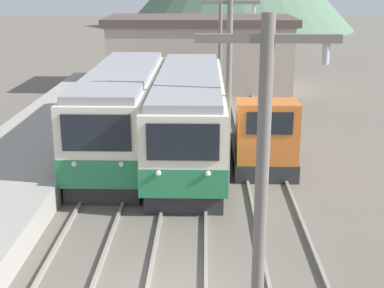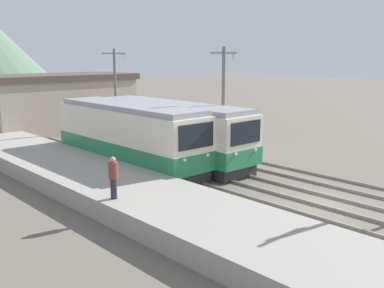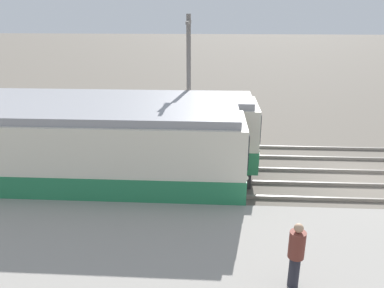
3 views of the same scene
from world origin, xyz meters
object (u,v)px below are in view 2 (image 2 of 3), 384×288
commuter_train_left (129,139)px  shunting_locomotive (216,138)px  catenary_mast_mid (223,102)px  catenary_mast_far (115,91)px  person_on_platform (113,176)px  commuter_train_center (170,134)px

commuter_train_left → shunting_locomotive: bearing=-12.6°
shunting_locomotive → catenary_mast_mid: size_ratio=0.66×
commuter_train_left → catenary_mast_mid: bearing=-37.5°
catenary_mast_mid → catenary_mast_far: 11.22m
person_on_platform → commuter_train_left: bearing=50.9°
shunting_locomotive → person_on_platform: (-11.04, -5.14, 0.58)m
shunting_locomotive → person_on_platform: shunting_locomotive is taller
person_on_platform → commuter_train_center: bearing=37.3°
catenary_mast_mid → person_on_platform: catenary_mast_mid is taller
commuter_train_left → person_on_platform: 8.30m
commuter_train_left → shunting_locomotive: size_ratio=2.50×
catenary_mast_mid → person_on_platform: bearing=-161.8°
shunting_locomotive → catenary_mast_far: catenary_mast_far is taller
commuter_train_left → catenary_mast_far: 9.24m
commuter_train_left → catenary_mast_mid: catenary_mast_mid is taller
commuter_train_left → catenary_mast_mid: 5.80m
commuter_train_center → shunting_locomotive: commuter_train_center is taller
commuter_train_left → person_on_platform: commuter_train_left is taller
catenary_mast_far → person_on_platform: size_ratio=4.06×
catenary_mast_far → person_on_platform: catenary_mast_far is taller
commuter_train_center → shunting_locomotive: 3.20m
shunting_locomotive → commuter_train_center: bearing=161.7°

